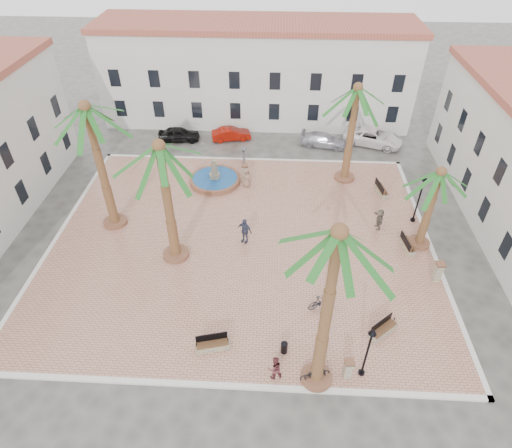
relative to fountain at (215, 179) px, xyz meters
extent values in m
plane|color=#56544F|center=(2.77, -7.16, -0.44)|extent=(120.00, 120.00, 0.00)
cube|color=tan|center=(2.77, -7.16, -0.37)|extent=(26.00, 22.00, 0.15)
cube|color=silver|center=(2.77, 3.84, -0.36)|extent=(26.30, 0.30, 0.16)
cube|color=silver|center=(2.77, -18.16, -0.36)|extent=(26.30, 0.30, 0.16)
cube|color=silver|center=(15.77, -7.16, -0.36)|extent=(0.30, 22.30, 0.16)
cube|color=silver|center=(-10.23, -7.16, -0.36)|extent=(0.30, 22.30, 0.16)
cube|color=silver|center=(2.77, 12.84, 4.06)|extent=(30.00, 7.00, 9.00)
cube|color=#AA5240|center=(2.77, 12.84, 8.81)|extent=(30.40, 7.40, 0.50)
cube|color=black|center=(-10.35, 9.36, 1.76)|extent=(1.00, 0.12, 1.60)
cube|color=black|center=(-6.60, 9.36, 1.76)|extent=(1.00, 0.12, 1.60)
cube|color=black|center=(-2.85, 9.36, 1.76)|extent=(1.00, 0.12, 1.60)
cube|color=black|center=(0.90, 9.36, 1.76)|extent=(1.00, 0.12, 1.60)
cube|color=black|center=(4.65, 9.36, 1.76)|extent=(1.00, 0.12, 1.60)
cube|color=black|center=(8.40, 9.36, 1.76)|extent=(1.00, 0.12, 1.60)
cube|color=black|center=(12.15, 9.36, 1.76)|extent=(1.00, 0.12, 1.60)
cube|color=black|center=(15.90, 9.36, 1.76)|extent=(1.00, 0.12, 1.60)
cube|color=black|center=(-10.35, 9.36, 4.76)|extent=(1.00, 0.12, 1.60)
cube|color=black|center=(-6.60, 9.36, 4.76)|extent=(1.00, 0.12, 1.60)
cube|color=black|center=(-2.85, 9.36, 4.76)|extent=(1.00, 0.12, 1.60)
cube|color=black|center=(0.90, 9.36, 4.76)|extent=(1.00, 0.12, 1.60)
cube|color=black|center=(4.65, 9.36, 4.76)|extent=(1.00, 0.12, 1.60)
cube|color=black|center=(8.40, 9.36, 4.76)|extent=(1.00, 0.12, 1.60)
cube|color=black|center=(12.15, 9.36, 4.76)|extent=(1.00, 0.12, 1.60)
cube|color=black|center=(15.90, 9.36, 4.76)|extent=(1.00, 0.12, 1.60)
cube|color=black|center=(19.31, -9.22, 1.76)|extent=(0.12, 1.00, 1.60)
cube|color=black|center=(19.31, -5.50, 1.76)|extent=(0.12, 1.00, 1.60)
cube|color=black|center=(19.31, -1.79, 1.76)|extent=(0.12, 1.00, 1.60)
cube|color=black|center=(19.31, 1.92, 1.76)|extent=(0.12, 1.00, 1.60)
cube|color=black|center=(19.31, 5.64, 1.76)|extent=(0.12, 1.00, 1.60)
cube|color=black|center=(19.31, -5.50, 4.76)|extent=(0.12, 1.00, 1.60)
cube|color=black|center=(19.31, -1.79, 4.76)|extent=(0.12, 1.00, 1.60)
cube|color=black|center=(19.31, 1.92, 4.76)|extent=(0.12, 1.00, 1.60)
cube|color=black|center=(19.31, 5.64, 4.76)|extent=(0.12, 1.00, 1.60)
cube|color=black|center=(-13.25, -5.16, 1.76)|extent=(0.12, 1.00, 1.60)
cube|color=black|center=(-13.25, -1.16, 1.76)|extent=(0.12, 1.00, 1.60)
cube|color=black|center=(-13.25, 2.84, 1.76)|extent=(0.12, 1.00, 1.60)
cube|color=black|center=(-13.25, -5.16, 4.76)|extent=(0.12, 1.00, 1.60)
cube|color=black|center=(-13.25, -1.16, 4.76)|extent=(0.12, 1.00, 1.60)
cube|color=black|center=(-13.25, 2.84, 4.76)|extent=(0.12, 1.00, 1.60)
cylinder|color=brown|center=(0.00, 0.00, -0.09)|extent=(4.17, 4.17, 0.40)
cylinder|color=#194C8C|center=(0.00, 0.00, 0.08)|extent=(3.68, 3.68, 0.06)
cylinder|color=gray|center=(0.00, 0.00, 0.10)|extent=(0.89, 0.89, 0.79)
cylinder|color=gray|center=(0.00, 0.00, 0.90)|extent=(0.60, 0.60, 1.19)
sphere|color=gray|center=(0.00, 0.00, 1.64)|extent=(0.44, 0.44, 0.44)
cylinder|color=brown|center=(-6.58, -5.80, -0.17)|extent=(1.70, 1.70, 0.25)
cylinder|color=brown|center=(-6.58, -5.80, 4.34)|extent=(0.55, 0.55, 8.75)
sphere|color=brown|center=(-6.58, -5.80, 8.72)|extent=(0.74, 0.74, 0.74)
cylinder|color=brown|center=(-1.47, -8.98, -0.16)|extent=(1.73, 1.73, 0.26)
cylinder|color=brown|center=(-1.47, -8.98, 3.96)|extent=(0.56, 0.56, 7.98)
sphere|color=brown|center=(-1.47, -8.98, 7.95)|extent=(0.76, 0.76, 0.76)
cylinder|color=brown|center=(7.35, -17.56, -0.17)|extent=(1.59, 1.59, 0.24)
cylinder|color=brown|center=(7.35, -17.56, 4.67)|extent=(0.52, 0.52, 9.44)
sphere|color=brown|center=(7.35, -17.56, 9.38)|extent=(0.70, 0.70, 0.70)
cylinder|color=brown|center=(14.98, -6.94, -0.18)|extent=(1.47, 1.47, 0.22)
cylinder|color=brown|center=(14.98, -6.94, 2.73)|extent=(0.48, 0.48, 5.62)
sphere|color=brown|center=(14.98, -6.94, 5.54)|extent=(0.64, 0.64, 0.64)
cylinder|color=brown|center=(10.74, 1.09, -0.17)|extent=(1.67, 1.67, 0.25)
cylinder|color=brown|center=(10.74, 1.09, 3.74)|extent=(0.54, 0.54, 7.57)
sphere|color=brown|center=(10.74, 1.09, 7.53)|extent=(0.73, 0.73, 0.73)
cube|color=gray|center=(1.92, -16.07, -0.09)|extent=(1.87, 0.96, 0.40)
cube|color=#56351E|center=(1.92, -16.07, 0.13)|extent=(1.76, 0.89, 0.06)
cube|color=black|center=(1.87, -15.85, 0.40)|extent=(1.65, 0.46, 0.50)
cylinder|color=black|center=(1.10, -16.27, 0.25)|extent=(0.05, 0.05, 0.30)
cylinder|color=black|center=(2.74, -15.86, 0.25)|extent=(0.05, 0.05, 0.30)
cube|color=gray|center=(11.19, -14.59, -0.09)|extent=(1.72, 1.57, 0.40)
cube|color=#56351E|center=(11.19, -14.59, 0.13)|extent=(1.61, 1.47, 0.06)
cube|color=black|center=(11.05, -14.42, 0.40)|extent=(1.32, 1.13, 0.50)
cylinder|color=black|center=(10.54, -15.14, 0.25)|extent=(0.05, 0.05, 0.30)
cylinder|color=black|center=(11.83, -14.05, 0.25)|extent=(0.05, 0.05, 0.30)
cube|color=gray|center=(14.06, -7.44, -0.10)|extent=(0.79, 1.81, 0.39)
cube|color=#56351E|center=(14.06, -7.44, 0.12)|extent=(0.72, 1.70, 0.06)
cube|color=black|center=(13.85, -7.48, 0.39)|extent=(0.29, 1.64, 0.49)
cylinder|color=black|center=(14.18, -8.26, 0.24)|extent=(0.05, 0.05, 0.29)
cylinder|color=black|center=(13.94, -6.63, 0.24)|extent=(0.05, 0.05, 0.29)
cube|color=gray|center=(13.43, -0.93, -0.09)|extent=(0.89, 1.91, 0.41)
cube|color=#56351E|center=(13.43, -0.93, 0.15)|extent=(0.82, 1.80, 0.06)
cube|color=black|center=(13.21, -0.98, 0.42)|extent=(0.37, 1.71, 0.51)
cylinder|color=black|center=(13.59, -1.79, 0.27)|extent=(0.05, 0.05, 0.31)
cylinder|color=black|center=(13.27, -0.08, 0.27)|extent=(0.05, 0.05, 0.31)
cylinder|color=black|center=(9.68, -17.15, -0.22)|extent=(0.33, 0.33, 0.14)
cylinder|color=black|center=(9.68, -17.15, 1.42)|extent=(0.11, 0.11, 3.25)
cone|color=black|center=(9.68, -17.15, 3.18)|extent=(0.40, 0.40, 0.36)
sphere|color=beige|center=(9.68, -17.15, 3.05)|extent=(0.22, 0.22, 0.22)
cylinder|color=black|center=(15.17, -4.37, -0.22)|extent=(0.35, 0.35, 0.16)
cylinder|color=black|center=(15.17, -4.37, 1.55)|extent=(0.12, 0.12, 3.49)
cone|color=black|center=(15.17, -4.37, 3.44)|extent=(0.43, 0.43, 0.39)
sphere|color=beige|center=(15.17, -4.37, 3.30)|extent=(0.23, 0.23, 0.23)
cube|color=gray|center=(8.89, -17.35, 0.32)|extent=(0.40, 0.40, 1.22)
cube|color=brown|center=(8.89, -17.35, 0.97)|extent=(0.51, 0.51, 0.09)
cube|color=gray|center=(2.45, 0.33, 0.40)|extent=(0.47, 0.47, 1.39)
cube|color=brown|center=(2.45, 0.33, 1.15)|extent=(0.59, 0.59, 0.11)
cube|color=gray|center=(15.17, -10.38, 0.39)|extent=(0.45, 0.45, 1.37)
cube|color=brown|center=(15.17, -10.38, 1.13)|extent=(0.56, 0.56, 0.11)
cylinder|color=black|center=(5.73, -16.07, 0.06)|extent=(0.36, 0.36, 0.71)
imported|color=#343B50|center=(7.59, -16.41, 0.60)|extent=(0.73, 0.57, 1.78)
imported|color=black|center=(7.27, -17.56, 0.12)|extent=(1.66, 0.97, 0.82)
imported|color=#5C262B|center=(5.25, -17.56, 0.48)|extent=(0.90, 0.79, 1.55)
imported|color=black|center=(7.88, -12.91, 0.22)|extent=(1.75, 1.18, 1.03)
imported|color=#8F6B56|center=(2.68, -0.51, 0.52)|extent=(0.93, 0.77, 1.62)
imported|color=#323851|center=(3.00, -7.31, 0.67)|extent=(1.22, 0.95, 1.93)
imported|color=#4C4D52|center=(2.18, 3.22, 0.48)|extent=(0.67, 1.05, 1.55)
imported|color=#63594D|center=(12.45, -5.34, 0.51)|extent=(0.62, 1.54, 1.61)
imported|color=black|center=(-4.38, 7.21, 0.22)|extent=(4.04, 1.94, 1.33)
imported|color=#911106|center=(0.61, 7.64, 0.17)|extent=(3.92, 2.09, 1.23)
imported|color=#B8B7C0|center=(9.38, 6.88, 0.18)|extent=(4.52, 2.50, 1.24)
imported|color=white|center=(14.07, 7.45, 0.32)|extent=(6.00, 4.18, 1.52)
camera|label=1|loc=(4.95, -29.49, 19.35)|focal=30.00mm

